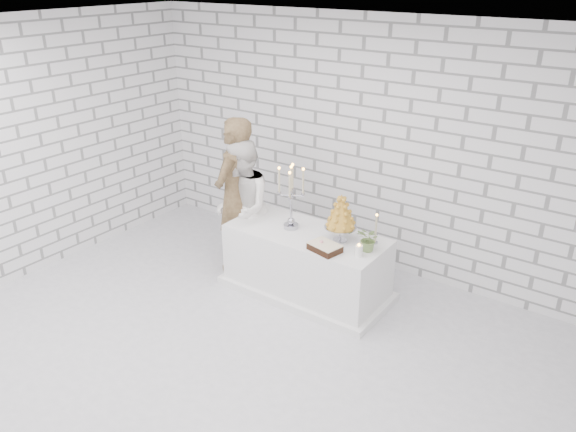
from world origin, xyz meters
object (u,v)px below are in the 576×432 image
object	(u,v)px
cake_table	(306,263)
croquembouche	(341,218)
bride	(243,208)
candelabra	(291,198)
groom	(235,195)

from	to	relation	value
cake_table	croquembouche	distance (m)	0.76
cake_table	bride	bearing A→B (deg)	-179.66
candelabra	croquembouche	world-z (taller)	candelabra
bride	candelabra	distance (m)	0.76
groom	candelabra	world-z (taller)	groom
croquembouche	groom	bearing A→B (deg)	-179.12
candelabra	croquembouche	xyz separation A→B (m)	(0.61, 0.04, -0.10)
cake_table	candelabra	world-z (taller)	candelabra
groom	candelabra	size ratio (longest dim) A/B	2.56
bride	croquembouche	size ratio (longest dim) A/B	3.08
groom	bride	bearing A→B (deg)	68.39
cake_table	groom	size ratio (longest dim) A/B	0.95
cake_table	croquembouche	bearing A→B (deg)	6.14
bride	croquembouche	world-z (taller)	bride
cake_table	bride	world-z (taller)	bride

